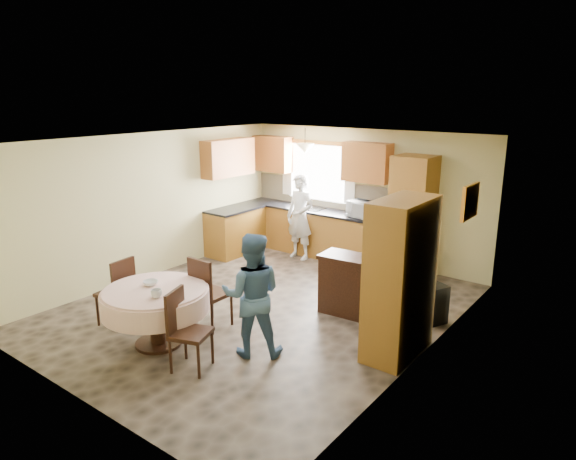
% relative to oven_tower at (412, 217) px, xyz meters
% --- Properties ---
extents(floor, '(5.00, 6.00, 0.01)m').
position_rel_oven_tower_xyz_m(floor, '(-1.15, -2.69, -1.06)').
color(floor, brown).
rests_on(floor, ground).
extents(ceiling, '(5.00, 6.00, 0.01)m').
position_rel_oven_tower_xyz_m(ceiling, '(-1.15, -2.69, 1.44)').
color(ceiling, white).
rests_on(ceiling, wall_back).
extents(wall_back, '(5.00, 0.02, 2.50)m').
position_rel_oven_tower_xyz_m(wall_back, '(-1.15, 0.31, 0.19)').
color(wall_back, tan).
rests_on(wall_back, floor).
extents(wall_front, '(5.00, 0.02, 2.50)m').
position_rel_oven_tower_xyz_m(wall_front, '(-1.15, -5.69, 0.19)').
color(wall_front, tan).
rests_on(wall_front, floor).
extents(wall_left, '(0.02, 6.00, 2.50)m').
position_rel_oven_tower_xyz_m(wall_left, '(-3.65, -2.69, 0.19)').
color(wall_left, tan).
rests_on(wall_left, floor).
extents(wall_right, '(0.02, 6.00, 2.50)m').
position_rel_oven_tower_xyz_m(wall_right, '(1.35, -2.69, 0.19)').
color(wall_right, tan).
rests_on(wall_right, floor).
extents(window, '(1.40, 0.03, 1.10)m').
position_rel_oven_tower_xyz_m(window, '(-2.15, 0.29, 0.54)').
color(window, white).
rests_on(window, wall_back).
extents(curtain_left, '(0.22, 0.02, 1.15)m').
position_rel_oven_tower_xyz_m(curtain_left, '(-2.90, 0.24, 0.59)').
color(curtain_left, white).
rests_on(curtain_left, wall_back).
extents(curtain_right, '(0.22, 0.02, 1.15)m').
position_rel_oven_tower_xyz_m(curtain_right, '(-1.40, 0.24, 0.59)').
color(curtain_right, white).
rests_on(curtain_right, wall_back).
extents(base_cab_back, '(3.30, 0.60, 0.88)m').
position_rel_oven_tower_xyz_m(base_cab_back, '(-2.00, 0.01, -0.62)').
color(base_cab_back, '#B1732F').
rests_on(base_cab_back, floor).
extents(counter_back, '(3.30, 0.64, 0.04)m').
position_rel_oven_tower_xyz_m(counter_back, '(-2.00, 0.01, -0.16)').
color(counter_back, black).
rests_on(counter_back, base_cab_back).
extents(base_cab_left, '(0.60, 1.20, 0.88)m').
position_rel_oven_tower_xyz_m(base_cab_left, '(-3.35, -0.89, -0.62)').
color(base_cab_left, '#B1732F').
rests_on(base_cab_left, floor).
extents(counter_left, '(0.64, 1.20, 0.04)m').
position_rel_oven_tower_xyz_m(counter_left, '(-3.35, -0.89, -0.16)').
color(counter_left, black).
rests_on(counter_left, base_cab_left).
extents(backsplash, '(3.30, 0.02, 0.55)m').
position_rel_oven_tower_xyz_m(backsplash, '(-2.00, 0.30, 0.12)').
color(backsplash, '#C2B088').
rests_on(backsplash, wall_back).
extents(wall_cab_left, '(0.85, 0.33, 0.72)m').
position_rel_oven_tower_xyz_m(wall_cab_left, '(-3.20, 0.15, 0.85)').
color(wall_cab_left, '#C36A30').
rests_on(wall_cab_left, wall_back).
extents(wall_cab_right, '(0.90, 0.33, 0.72)m').
position_rel_oven_tower_xyz_m(wall_cab_right, '(-1.00, 0.15, 0.85)').
color(wall_cab_right, '#C36A30').
rests_on(wall_cab_right, wall_back).
extents(wall_cab_side, '(0.33, 1.20, 0.72)m').
position_rel_oven_tower_xyz_m(wall_cab_side, '(-3.48, -0.89, 0.85)').
color(wall_cab_side, '#C36A30').
rests_on(wall_cab_side, wall_left).
extents(oven_tower, '(0.66, 0.62, 2.12)m').
position_rel_oven_tower_xyz_m(oven_tower, '(0.00, 0.00, 0.00)').
color(oven_tower, '#B1732F').
rests_on(oven_tower, floor).
extents(oven_upper, '(0.56, 0.01, 0.45)m').
position_rel_oven_tower_xyz_m(oven_upper, '(0.00, -0.31, 0.19)').
color(oven_upper, black).
rests_on(oven_upper, oven_tower).
extents(oven_lower, '(0.56, 0.01, 0.45)m').
position_rel_oven_tower_xyz_m(oven_lower, '(0.00, -0.31, -0.31)').
color(oven_lower, black).
rests_on(oven_lower, oven_tower).
extents(pendant, '(0.36, 0.36, 0.18)m').
position_rel_oven_tower_xyz_m(pendant, '(-2.15, -0.19, 1.06)').
color(pendant, beige).
rests_on(pendant, ceiling).
extents(sideboard, '(1.19, 0.56, 0.83)m').
position_rel_oven_tower_xyz_m(sideboard, '(0.14, -2.06, -0.65)').
color(sideboard, '#341A0E').
rests_on(sideboard, floor).
extents(space_heater, '(0.48, 0.42, 0.55)m').
position_rel_oven_tower_xyz_m(space_heater, '(1.05, -1.58, -0.78)').
color(space_heater, black).
rests_on(space_heater, floor).
extents(cupboard, '(0.51, 1.03, 1.96)m').
position_rel_oven_tower_xyz_m(cupboard, '(1.07, -2.73, -0.08)').
color(cupboard, '#B1732F').
rests_on(cupboard, floor).
extents(dining_table, '(1.34, 1.34, 0.77)m').
position_rel_oven_tower_xyz_m(dining_table, '(-1.47, -4.39, -0.46)').
color(dining_table, '#341A0E').
rests_on(dining_table, floor).
extents(chair_left, '(0.47, 0.47, 0.97)m').
position_rel_oven_tower_xyz_m(chair_left, '(-2.34, -4.33, -0.52)').
color(chair_left, '#341A0E').
rests_on(chair_left, floor).
extents(chair_back, '(0.45, 0.45, 1.02)m').
position_rel_oven_tower_xyz_m(chair_back, '(-1.30, -3.67, -0.49)').
color(chair_back, '#341A0E').
rests_on(chair_back, floor).
extents(chair_right, '(0.53, 0.53, 0.96)m').
position_rel_oven_tower_xyz_m(chair_right, '(-0.75, -4.56, -0.53)').
color(chair_right, '#341A0E').
rests_on(chair_right, floor).
extents(framed_picture, '(0.06, 0.58, 0.48)m').
position_rel_oven_tower_xyz_m(framed_picture, '(1.32, -1.14, 0.63)').
color(framed_picture, gold).
rests_on(framed_picture, wall_right).
extents(microwave, '(0.60, 0.46, 0.30)m').
position_rel_oven_tower_xyz_m(microwave, '(-0.94, -0.04, 0.01)').
color(microwave, silver).
rests_on(microwave, counter_back).
extents(person_sink, '(0.63, 0.44, 1.65)m').
position_rel_oven_tower_xyz_m(person_sink, '(-2.11, -0.39, -0.23)').
color(person_sink, silver).
rests_on(person_sink, floor).
extents(person_dining, '(0.95, 0.92, 1.55)m').
position_rel_oven_tower_xyz_m(person_dining, '(-0.35, -3.82, -0.29)').
color(person_dining, '#3D5E86').
rests_on(person_dining, floor).
extents(bowl_sideboard, '(0.26, 0.26, 0.05)m').
position_rel_oven_tower_xyz_m(bowl_sideboard, '(-0.13, -2.06, -0.21)').
color(bowl_sideboard, '#B2B2B2').
rests_on(bowl_sideboard, sideboard).
extents(bottle_sideboard, '(0.14, 0.14, 0.31)m').
position_rel_oven_tower_xyz_m(bottle_sideboard, '(0.48, -2.06, -0.08)').
color(bottle_sideboard, silver).
rests_on(bottle_sideboard, sideboard).
extents(cup_table, '(0.16, 0.16, 0.11)m').
position_rel_oven_tower_xyz_m(cup_table, '(-1.22, -4.56, -0.24)').
color(cup_table, '#B2B2B2').
rests_on(cup_table, dining_table).
extents(bowl_table, '(0.22, 0.22, 0.06)m').
position_rel_oven_tower_xyz_m(bowl_table, '(-1.61, -4.34, -0.27)').
color(bowl_table, '#B2B2B2').
rests_on(bowl_table, dining_table).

